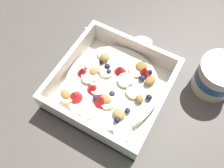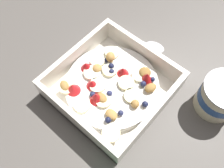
% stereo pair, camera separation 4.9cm
% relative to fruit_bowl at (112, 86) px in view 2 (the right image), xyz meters
% --- Properties ---
extents(ground_plane, '(2.40, 2.40, 0.00)m').
position_rel_fruit_bowl_xyz_m(ground_plane, '(-0.02, -0.01, -0.02)').
color(ground_plane, '#56514C').
extents(fruit_bowl, '(0.22, 0.22, 0.06)m').
position_rel_fruit_bowl_xyz_m(fruit_bowl, '(0.00, 0.00, 0.00)').
color(fruit_bowl, white).
rests_on(fruit_bowl, ground).
extents(spoon, '(0.06, 0.17, 0.01)m').
position_rel_fruit_bowl_xyz_m(spoon, '(-0.15, -0.03, -0.02)').
color(spoon, silver).
rests_on(spoon, ground).
extents(yogurt_cup, '(0.09, 0.09, 0.08)m').
position_rel_fruit_bowl_xyz_m(yogurt_cup, '(-0.12, 0.18, 0.02)').
color(yogurt_cup, beige).
rests_on(yogurt_cup, ground).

